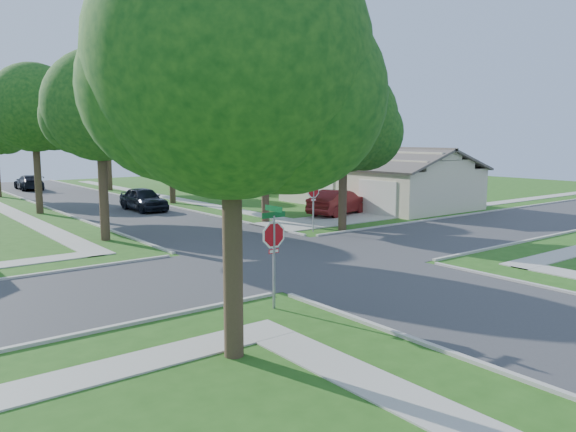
# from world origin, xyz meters

# --- Properties ---
(ground) EXTENTS (100.00, 100.00, 0.00)m
(ground) POSITION_xyz_m (0.00, 0.00, 0.00)
(ground) COLOR #235116
(ground) RESTS_ON ground
(road_ns) EXTENTS (7.00, 100.00, 0.02)m
(road_ns) POSITION_xyz_m (0.00, 0.00, 0.00)
(road_ns) COLOR #333335
(road_ns) RESTS_ON ground
(sidewalk_ne) EXTENTS (1.20, 40.00, 0.04)m
(sidewalk_ne) POSITION_xyz_m (6.10, 26.00, 0.02)
(sidewalk_ne) COLOR #9E9B91
(sidewalk_ne) RESTS_ON ground
(sidewalk_nw) EXTENTS (1.20, 40.00, 0.04)m
(sidewalk_nw) POSITION_xyz_m (-6.10, 26.00, 0.02)
(sidewalk_nw) COLOR #9E9B91
(sidewalk_nw) RESTS_ON ground
(driveway) EXTENTS (8.80, 3.60, 0.05)m
(driveway) POSITION_xyz_m (7.90, 7.10, 0.03)
(driveway) COLOR #9E9B91
(driveway) RESTS_ON ground
(stop_sign_sw) EXTENTS (1.05, 0.80, 2.98)m
(stop_sign_sw) POSITION_xyz_m (-4.70, -4.70, 2.03)
(stop_sign_sw) COLOR gray
(stop_sign_sw) RESTS_ON ground
(stop_sign_ne) EXTENTS (1.05, 0.80, 2.98)m
(stop_sign_ne) POSITION_xyz_m (4.70, 4.70, 2.03)
(stop_sign_ne) COLOR gray
(stop_sign_ne) RESTS_ON ground
(tree_e_near) EXTENTS (4.97, 4.80, 8.28)m
(tree_e_near) POSITION_xyz_m (4.75, 9.01, 5.64)
(tree_e_near) COLOR #38281C
(tree_e_near) RESTS_ON ground
(tree_e_mid) EXTENTS (5.59, 5.40, 9.21)m
(tree_e_mid) POSITION_xyz_m (4.76, 21.01, 6.25)
(tree_e_mid) COLOR #38281C
(tree_e_mid) RESTS_ON ground
(tree_e_far) EXTENTS (5.17, 5.00, 8.72)m
(tree_e_far) POSITION_xyz_m (4.75, 34.01, 5.98)
(tree_e_far) COLOR #38281C
(tree_e_far) RESTS_ON ground
(tree_w_near) EXTENTS (5.38, 5.20, 8.97)m
(tree_w_near) POSITION_xyz_m (-4.64, 9.01, 6.12)
(tree_w_near) COLOR #38281C
(tree_w_near) RESTS_ON ground
(tree_w_mid) EXTENTS (5.80, 5.60, 9.56)m
(tree_w_mid) POSITION_xyz_m (-4.64, 21.01, 6.49)
(tree_w_mid) COLOR #38281C
(tree_w_mid) RESTS_ON ground
(tree_sw_corner) EXTENTS (6.21, 6.00, 9.55)m
(tree_sw_corner) POSITION_xyz_m (-7.44, -6.99, 6.26)
(tree_sw_corner) COLOR #38281C
(tree_sw_corner) RESTS_ON ground
(tree_ne_corner) EXTENTS (5.80, 5.60, 8.66)m
(tree_ne_corner) POSITION_xyz_m (6.36, 4.21, 5.59)
(tree_ne_corner) COLOR #38281C
(tree_ne_corner) RESTS_ON ground
(house_ne_near) EXTENTS (8.42, 13.60, 4.23)m
(house_ne_near) POSITION_xyz_m (15.99, 11.00, 1.52)
(house_ne_near) COLOR beige
(house_ne_near) RESTS_ON ground
(house_ne_far) EXTENTS (8.42, 13.60, 4.23)m
(house_ne_far) POSITION_xyz_m (15.99, 29.00, 1.52)
(house_ne_far) COLOR beige
(house_ne_far) RESTS_ON ground
(car_driveway) EXTENTS (5.16, 2.90, 1.61)m
(car_driveway) POSITION_xyz_m (10.17, 8.70, 0.81)
(car_driveway) COLOR maroon
(car_driveway) RESTS_ON ground
(car_curb_east) EXTENTS (1.96, 4.66, 1.57)m
(car_curb_east) POSITION_xyz_m (1.20, 18.19, 0.79)
(car_curb_east) COLOR black
(car_curb_east) RESTS_ON ground
(car_curb_west) EXTENTS (2.10, 4.89, 1.40)m
(car_curb_west) POSITION_xyz_m (-1.20, 38.93, 0.70)
(car_curb_west) COLOR black
(car_curb_west) RESTS_ON ground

